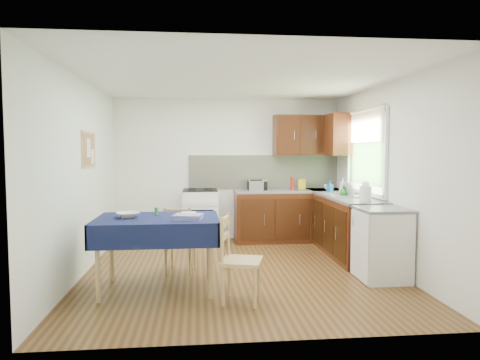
{
  "coord_description": "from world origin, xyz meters",
  "views": [
    {
      "loc": [
        -0.54,
        -5.51,
        1.59
      ],
      "look_at": [
        0.04,
        0.33,
        1.18
      ],
      "focal_mm": 32.0,
      "sensor_mm": 36.0,
      "label": 1
    }
  ],
  "objects": [
    {
      "name": "corkboard",
      "position": [
        -1.97,
        0.3,
        1.6
      ],
      "size": [
        0.04,
        0.62,
        0.47
      ],
      "color": "tan",
      "rests_on": "wall_left"
    },
    {
      "name": "wall_back",
      "position": [
        0.0,
        2.1,
        1.25
      ],
      "size": [
        4.0,
        0.02,
        2.5
      ],
      "primitive_type": "cube",
      "color": "white",
      "rests_on": "ground"
    },
    {
      "name": "kettle",
      "position": [
        1.74,
        0.09,
        1.02
      ],
      "size": [
        0.16,
        0.16,
        0.27
      ],
      "color": "white",
      "rests_on": "worktop_right"
    },
    {
      "name": "plate_bowl",
      "position": [
        -1.33,
        -0.64,
        0.86
      ],
      "size": [
        0.32,
        0.32,
        0.06
      ],
      "primitive_type": "imported",
      "rotation": [
        0.0,
        0.0,
        0.35
      ],
      "color": "#F4ECC8",
      "rests_on": "dining_table"
    },
    {
      "name": "worktop_right",
      "position": [
        1.7,
        0.65,
        0.88
      ],
      "size": [
        0.6,
        1.7,
        0.04
      ],
      "primitive_type": "cube",
      "color": "slate",
      "rests_on": "base_cabinets"
    },
    {
      "name": "chair_far",
      "position": [
        -0.78,
        -0.02,
        0.46
      ],
      "size": [
        0.45,
        0.45,
        0.87
      ],
      "rotation": [
        0.0,
        0.0,
        2.95
      ],
      "color": "tan",
      "rests_on": "ground"
    },
    {
      "name": "chair_near",
      "position": [
        -0.14,
        -1.13,
        0.48
      ],
      "size": [
        0.5,
        0.5,
        0.91
      ],
      "rotation": [
        0.0,
        0.0,
        1.3
      ],
      "color": "tan",
      "rests_on": "ground"
    },
    {
      "name": "dining_table",
      "position": [
        -1.0,
        -0.65,
        0.73
      ],
      "size": [
        1.37,
        0.93,
        0.83
      ],
      "rotation": [
        0.0,
        0.0,
        0.26
      ],
      "color": "#101440",
      "rests_on": "ground"
    },
    {
      "name": "base_cabinets",
      "position": [
        1.36,
        1.26,
        0.43
      ],
      "size": [
        1.9,
        2.3,
        0.86
      ],
      "color": "black",
      "rests_on": "ground"
    },
    {
      "name": "soap_bottle_b",
      "position": [
        1.63,
        1.33,
        0.99
      ],
      "size": [
        0.12,
        0.12,
        0.19
      ],
      "primitive_type": "imported",
      "rotation": [
        0.0,
        0.0,
        2.11
      ],
      "color": "#1D60AA",
      "rests_on": "worktop_right"
    },
    {
      "name": "spice_jar",
      "position": [
        -1.03,
        -0.47,
        0.87
      ],
      "size": [
        0.04,
        0.04,
        0.09
      ],
      "primitive_type": "cylinder",
      "color": "#248637",
      "rests_on": "dining_table"
    },
    {
      "name": "soap_bottle_a",
      "position": [
        1.64,
        0.73,
        1.04
      ],
      "size": [
        0.15,
        0.15,
        0.28
      ],
      "primitive_type": "imported",
      "rotation": [
        0.0,
        0.0,
        0.75
      ],
      "color": "white",
      "rests_on": "worktop_right"
    },
    {
      "name": "upper_cabinets",
      "position": [
        1.52,
        1.8,
        1.85
      ],
      "size": [
        1.2,
        0.85,
        0.7
      ],
      "color": "black",
      "rests_on": "wall_back"
    },
    {
      "name": "wall_left",
      "position": [
        -2.0,
        0.0,
        1.25
      ],
      "size": [
        0.02,
        4.2,
        2.5
      ],
      "primitive_type": "cube",
      "color": "white",
      "rests_on": "ground"
    },
    {
      "name": "floor",
      "position": [
        0.0,
        0.0,
        0.0
      ],
      "size": [
        4.2,
        4.2,
        0.0
      ],
      "primitive_type": "plane",
      "color": "#4B2C14",
      "rests_on": "ground"
    },
    {
      "name": "worktop_corner",
      "position": [
        1.7,
        1.8,
        0.88
      ],
      "size": [
        0.6,
        0.6,
        0.04
      ],
      "primitive_type": "cube",
      "color": "slate",
      "rests_on": "base_cabinets"
    },
    {
      "name": "ceiling",
      "position": [
        0.0,
        0.0,
        2.5
      ],
      "size": [
        4.0,
        4.2,
        0.02
      ],
      "primitive_type": "cube",
      "color": "white",
      "rests_on": "wall_back"
    },
    {
      "name": "sauce_bottle",
      "position": [
        1.08,
        1.7,
        1.02
      ],
      "size": [
        0.05,
        0.05,
        0.23
      ],
      "primitive_type": "cylinder",
      "color": "red",
      "rests_on": "worktop_back"
    },
    {
      "name": "toaster",
      "position": [
        0.45,
        1.72,
        0.99
      ],
      "size": [
        0.24,
        0.15,
        0.19
      ],
      "rotation": [
        0.0,
        0.0,
        -0.27
      ],
      "color": "silver",
      "rests_on": "worktop_back"
    },
    {
      "name": "wall_right",
      "position": [
        2.0,
        0.0,
        1.25
      ],
      "size": [
        0.02,
        4.2,
        2.5
      ],
      "primitive_type": "cube",
      "color": "white",
      "rests_on": "ground"
    },
    {
      "name": "splashback",
      "position": [
        0.65,
        2.08,
        1.2
      ],
      "size": [
        2.7,
        0.02,
        0.6
      ],
      "primitive_type": "cube",
      "color": "beige",
      "rests_on": "wall_back"
    },
    {
      "name": "book",
      "position": [
        -0.73,
        -0.45,
        0.84
      ],
      "size": [
        0.19,
        0.24,
        0.02
      ],
      "primitive_type": "imported",
      "rotation": [
        0.0,
        0.0,
        0.1
      ],
      "color": "white",
      "rests_on": "dining_table"
    },
    {
      "name": "soap_bottle_c",
      "position": [
        1.62,
        0.65,
        0.98
      ],
      "size": [
        0.17,
        0.17,
        0.15
      ],
      "primitive_type": "imported",
      "rotation": [
        0.0,
        0.0,
        3.82
      ],
      "color": "#238327",
      "rests_on": "worktop_right"
    },
    {
      "name": "window",
      "position": [
        1.97,
        0.7,
        1.65
      ],
      "size": [
        0.04,
        1.48,
        1.26
      ],
      "color": "#315924",
      "rests_on": "wall_right"
    },
    {
      "name": "yellow_packet",
      "position": [
        1.31,
        1.95,
        0.99
      ],
      "size": [
        0.14,
        0.1,
        0.17
      ],
      "primitive_type": "cube",
      "rotation": [
        0.0,
        0.0,
        -0.09
      ],
      "color": "yellow",
      "rests_on": "worktop_back"
    },
    {
      "name": "dish_rack",
      "position": [
        1.67,
        0.58,
        0.93
      ],
      "size": [
        0.47,
        0.35,
        0.22
      ],
      "rotation": [
        0.0,
        0.0,
        0.08
      ],
      "color": "#98989D",
      "rests_on": "worktop_right"
    },
    {
      "name": "worktop_back",
      "position": [
        1.05,
        1.8,
        0.88
      ],
      "size": [
        1.9,
        0.6,
        0.04
      ],
      "primitive_type": "cube",
      "color": "slate",
      "rests_on": "base_cabinets"
    },
    {
      "name": "fridge",
      "position": [
        1.7,
        -0.55,
        0.44
      ],
      "size": [
        0.58,
        0.6,
        0.89
      ],
      "color": "white",
      "rests_on": "ground"
    },
    {
      "name": "wall_front",
      "position": [
        0.0,
        -2.1,
        1.25
      ],
      "size": [
        4.0,
        0.02,
        2.5
      ],
      "primitive_type": "cube",
      "color": "white",
      "rests_on": "ground"
    },
    {
      "name": "sandwich_press",
      "position": [
        0.49,
        1.86,
        0.99
      ],
      "size": [
        0.32,
        0.28,
        0.19
      ],
      "rotation": [
        0.0,
        0.0,
        -0.37
      ],
      "color": "black",
      "rests_on": "worktop_back"
    },
    {
      "name": "tea_towel",
      "position": [
        -0.65,
        -0.82,
        0.86
      ],
      "size": [
        0.35,
        0.3,
        0.05
      ],
      "primitive_type": "cube",
      "rotation": [
        0.0,
        0.0,
        -0.21
      ],
      "color": "#2F2A9A",
      "rests_on": "dining_table"
    },
    {
      "name": "stove",
      "position": [
        -0.5,
        1.8,
        0.46
      ],
      "size": [
        0.6,
        0.61,
        0.92
      ],
      "color": "white",
      "rests_on": "ground"
    },
    {
      "name": "cup",
      "position": [
        1.72,
        1.75,
        0.95
      ],
      "size": [
        0.12,
        0.12,
        0.09
      ],
      "primitive_type": "imported",
      "rotation": [
        0.0,
        0.0,
        -0.04
      ],
      "color": "silver",
      "rests_on": "worktop_back"
    }
  ]
}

